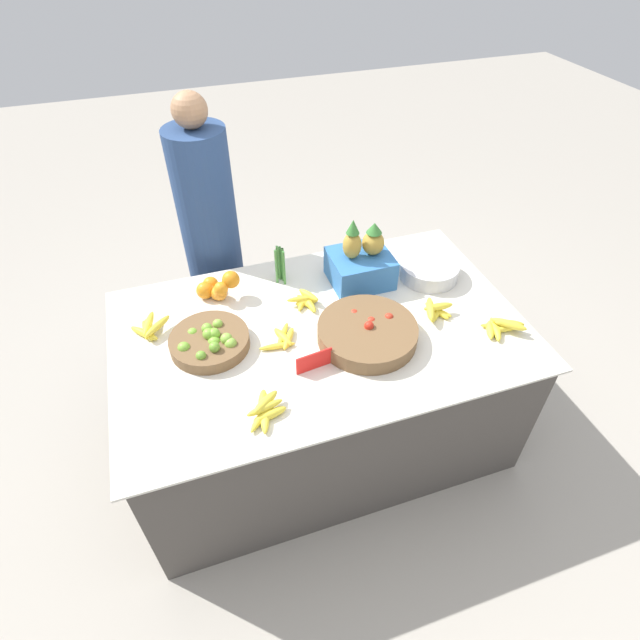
% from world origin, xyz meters
% --- Properties ---
extents(ground_plane, '(12.00, 12.00, 0.00)m').
position_xyz_m(ground_plane, '(0.00, 0.00, 0.00)').
color(ground_plane, '#ADA599').
extents(market_table, '(1.82, 1.14, 0.75)m').
position_xyz_m(market_table, '(0.00, 0.00, 0.38)').
color(market_table, '#4C4742').
rests_on(market_table, ground_plane).
extents(lime_bowl, '(0.34, 0.34, 0.10)m').
position_xyz_m(lime_bowl, '(-0.48, 0.04, 0.78)').
color(lime_bowl, brown).
rests_on(lime_bowl, market_table).
extents(tomato_basket, '(0.44, 0.44, 0.10)m').
position_xyz_m(tomato_basket, '(0.17, -0.13, 0.79)').
color(tomato_basket, brown).
rests_on(tomato_basket, market_table).
extents(orange_pile, '(0.21, 0.17, 0.14)m').
position_xyz_m(orange_pile, '(-0.40, 0.37, 0.80)').
color(orange_pile, orange).
rests_on(orange_pile, market_table).
extents(metal_bowl, '(0.29, 0.29, 0.08)m').
position_xyz_m(metal_bowl, '(0.64, 0.19, 0.79)').
color(metal_bowl, silver).
rests_on(metal_bowl, market_table).
extents(price_sign, '(0.16, 0.03, 0.09)m').
position_xyz_m(price_sign, '(-0.10, -0.22, 0.79)').
color(price_sign, red).
rests_on(price_sign, market_table).
extents(produce_crate, '(0.29, 0.26, 0.36)m').
position_xyz_m(produce_crate, '(0.30, 0.27, 0.86)').
color(produce_crate, '#3370B7').
rests_on(produce_crate, market_table).
extents(veg_bundle, '(0.05, 0.07, 0.19)m').
position_xyz_m(veg_bundle, '(-0.07, 0.39, 0.85)').
color(veg_bundle, '#428438').
rests_on(veg_bundle, market_table).
extents(banana_bunch_middle_right, '(0.19, 0.16, 0.06)m').
position_xyz_m(banana_bunch_middle_right, '(0.76, -0.27, 0.78)').
color(banana_bunch_middle_right, yellow).
rests_on(banana_bunch_middle_right, market_table).
extents(banana_bunch_front_center, '(0.15, 0.17, 0.06)m').
position_xyz_m(banana_bunch_front_center, '(-0.01, 0.18, 0.77)').
color(banana_bunch_front_center, yellow).
rests_on(banana_bunch_front_center, market_table).
extents(banana_bunch_back_center, '(0.16, 0.21, 0.06)m').
position_xyz_m(banana_bunch_back_center, '(-0.35, -0.38, 0.77)').
color(banana_bunch_back_center, yellow).
rests_on(banana_bunch_back_center, market_table).
extents(banana_bunch_front_left, '(0.19, 0.18, 0.06)m').
position_xyz_m(banana_bunch_front_left, '(-0.73, 0.21, 0.78)').
color(banana_bunch_front_left, yellow).
rests_on(banana_bunch_front_left, market_table).
extents(banana_bunch_middle_left, '(0.16, 0.16, 0.06)m').
position_xyz_m(banana_bunch_middle_left, '(0.53, -0.08, 0.78)').
color(banana_bunch_middle_left, yellow).
rests_on(banana_bunch_middle_left, market_table).
extents(banana_bunch_front_right, '(0.19, 0.18, 0.03)m').
position_xyz_m(banana_bunch_front_right, '(-0.18, -0.03, 0.76)').
color(banana_bunch_front_right, yellow).
rests_on(banana_bunch_front_right, market_table).
extents(vendor_person, '(0.30, 0.30, 1.56)m').
position_xyz_m(vendor_person, '(-0.35, 0.81, 0.72)').
color(vendor_person, navy).
rests_on(vendor_person, ground_plane).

